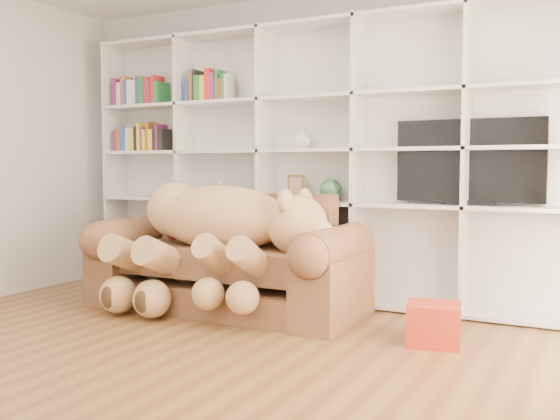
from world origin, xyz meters
The scene contains 14 objects.
floor centered at (0.00, 0.00, 0.00)m, with size 5.00×5.00×0.00m, color brown.
wall_back centered at (0.00, 2.50, 1.35)m, with size 5.00×0.02×2.70m, color silver.
bookshelf centered at (-0.24, 2.36, 1.31)m, with size 4.43×0.35×2.40m.
sofa centered at (-0.44, 1.67, 0.35)m, with size 2.22×0.96×0.93m.
teddy_bear centered at (-0.44, 1.49, 0.66)m, with size 1.75×0.94×1.01m.
throw_pillow centered at (-0.91, 1.83, 0.68)m, with size 0.42×0.14×0.42m, color #590F11.
gift_box centered at (1.30, 1.42, 0.13)m, with size 0.34×0.31×0.27m, color #AD2B17.
tv centered at (1.33, 2.35, 1.19)m, with size 1.12×0.18×0.66m.
picture_frame centered at (-0.14, 2.30, 0.98)m, with size 0.17×0.03×0.21m, color brown.
green_vase centered at (0.19, 2.30, 0.96)m, with size 0.19×0.19×0.19m, color #305D39.
figurine_tall centered at (-0.94, 2.30, 0.95)m, with size 0.08×0.08×0.16m, color beige.
figurine_short centered at (-0.80, 2.30, 0.93)m, with size 0.07×0.07×0.12m, color beige.
snow_globe centered at (-0.70, 2.30, 0.93)m, with size 0.12×0.12×0.12m, color silver.
shelf_vase centered at (-0.08, 2.30, 1.40)m, with size 0.17×0.17×0.18m, color beige.
Camera 1 is at (2.27, -2.60, 1.16)m, focal length 40.00 mm.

